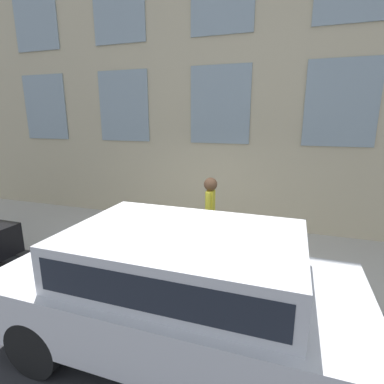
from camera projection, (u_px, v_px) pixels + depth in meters
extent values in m
plane|color=#2D2D30|center=(177.00, 285.00, 5.19)|extent=(80.00, 80.00, 0.00)
cube|color=#B2ADA3|center=(201.00, 248.00, 6.49)|extent=(2.86, 60.00, 0.17)
cube|color=#8C9EA8|center=(341.00, 103.00, 6.24)|extent=(0.03, 1.44, 1.79)
cube|color=#8C9EA8|center=(220.00, 105.00, 7.05)|extent=(0.03, 1.44, 1.79)
cube|color=#8C9EA8|center=(124.00, 106.00, 7.86)|extent=(0.03, 1.44, 1.79)
cube|color=#8C9EA8|center=(45.00, 107.00, 8.67)|extent=(0.03, 1.44, 1.79)
cube|color=#8C9EA8|center=(118.00, 4.00, 7.28)|extent=(0.03, 1.44, 1.79)
cube|color=#8C9EA8|center=(35.00, 15.00, 8.09)|extent=(0.03, 1.44, 1.79)
cylinder|color=#2D7260|center=(174.00, 259.00, 5.74)|extent=(0.28, 0.28, 0.04)
cylinder|color=#2D7260|center=(174.00, 246.00, 5.68)|extent=(0.20, 0.20, 0.60)
sphere|color=#2C5D50|center=(174.00, 231.00, 5.60)|extent=(0.21, 0.21, 0.21)
cylinder|color=black|center=(173.00, 228.00, 5.59)|extent=(0.07, 0.07, 0.09)
cylinder|color=#2D7260|center=(181.00, 243.00, 5.61)|extent=(0.09, 0.10, 0.09)
cylinder|color=#2D7260|center=(166.00, 241.00, 5.71)|extent=(0.09, 0.10, 0.09)
cylinder|color=navy|center=(209.00, 239.00, 5.78)|extent=(0.11, 0.11, 0.76)
cylinder|color=navy|center=(211.00, 236.00, 5.92)|extent=(0.11, 0.11, 0.76)
cube|color=yellow|center=(210.00, 205.00, 5.69)|extent=(0.21, 0.14, 0.57)
cylinder|color=yellow|center=(208.00, 207.00, 5.55)|extent=(0.09, 0.09, 0.54)
cylinder|color=yellow|center=(212.00, 203.00, 5.82)|extent=(0.09, 0.09, 0.54)
sphere|color=brown|center=(211.00, 184.00, 5.59)|extent=(0.25, 0.25, 0.25)
cylinder|color=black|center=(36.00, 346.00, 3.36)|extent=(0.24, 0.69, 0.69)
cylinder|color=black|center=(122.00, 271.00, 4.99)|extent=(0.24, 0.69, 0.69)
cylinder|color=black|center=(290.00, 302.00, 4.16)|extent=(0.24, 0.69, 0.69)
cube|color=silver|center=(176.00, 298.00, 3.68)|extent=(2.02, 4.32, 0.66)
cube|color=silver|center=(184.00, 254.00, 3.50)|extent=(1.78, 2.68, 0.56)
cube|color=#1E232D|center=(184.00, 254.00, 3.50)|extent=(1.79, 2.46, 0.36)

